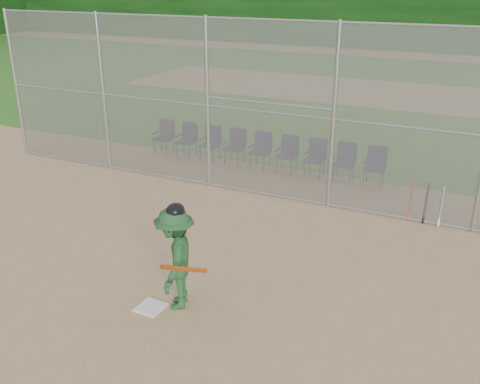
% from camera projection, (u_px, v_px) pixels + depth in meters
% --- Properties ---
extents(ground, '(100.00, 100.00, 0.00)m').
position_uv_depth(ground, '(171.00, 315.00, 8.15)').
color(ground, tan).
rests_on(ground, ground).
extents(grass_strip, '(100.00, 100.00, 0.00)m').
position_uv_depth(grass_strip, '(391.00, 94.00, 23.25)').
color(grass_strip, '#2F6C20').
rests_on(grass_strip, ground).
extents(dirt_patch_far, '(24.00, 24.00, 0.00)m').
position_uv_depth(dirt_patch_far, '(391.00, 94.00, 23.25)').
color(dirt_patch_far, tan).
rests_on(dirt_patch_far, ground).
extents(backstop_fence, '(16.09, 0.09, 4.00)m').
position_uv_depth(backstop_fence, '(289.00, 111.00, 11.56)').
color(backstop_fence, gray).
rests_on(backstop_fence, ground).
extents(home_plate, '(0.42, 0.42, 0.02)m').
position_uv_depth(home_plate, '(151.00, 307.00, 8.31)').
color(home_plate, white).
rests_on(home_plate, ground).
extents(batter_at_plate, '(1.05, 1.38, 1.73)m').
position_uv_depth(batter_at_plate, '(176.00, 258.00, 8.08)').
color(batter_at_plate, '#205027').
rests_on(batter_at_plate, ground).
extents(spare_bats, '(0.66, 0.34, 0.83)m').
position_uv_depth(spare_bats, '(426.00, 203.00, 11.09)').
color(spare_bats, '#D84C14').
rests_on(spare_bats, ground).
extents(chair_0, '(0.54, 0.52, 0.96)m').
position_uv_depth(chair_0, '(163.00, 138.00, 15.32)').
color(chair_0, '#13103D').
rests_on(chair_0, ground).
extents(chair_1, '(0.54, 0.52, 0.96)m').
position_uv_depth(chair_1, '(186.00, 141.00, 15.02)').
color(chair_1, '#13103D').
rests_on(chair_1, ground).
extents(chair_2, '(0.54, 0.52, 0.96)m').
position_uv_depth(chair_2, '(210.00, 144.00, 14.72)').
color(chair_2, '#13103D').
rests_on(chair_2, ground).
extents(chair_3, '(0.54, 0.52, 0.96)m').
position_uv_depth(chair_3, '(234.00, 148.00, 14.43)').
color(chair_3, '#13103D').
rests_on(chair_3, ground).
extents(chair_4, '(0.54, 0.52, 0.96)m').
position_uv_depth(chair_4, '(260.00, 151.00, 14.13)').
color(chair_4, '#13103D').
rests_on(chair_4, ground).
extents(chair_5, '(0.54, 0.52, 0.96)m').
position_uv_depth(chair_5, '(287.00, 155.00, 13.84)').
color(chair_5, '#13103D').
rests_on(chair_5, ground).
extents(chair_6, '(0.54, 0.52, 0.96)m').
position_uv_depth(chair_6, '(315.00, 159.00, 13.54)').
color(chair_6, '#13103D').
rests_on(chair_6, ground).
extents(chair_7, '(0.54, 0.52, 0.96)m').
position_uv_depth(chair_7, '(344.00, 163.00, 13.24)').
color(chair_7, '#13103D').
rests_on(chair_7, ground).
extents(chair_8, '(0.54, 0.52, 0.96)m').
position_uv_depth(chair_8, '(375.00, 167.00, 12.95)').
color(chair_8, '#13103D').
rests_on(chair_8, ground).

